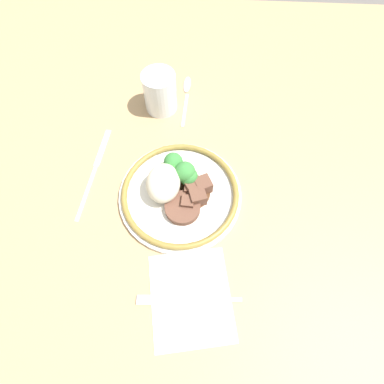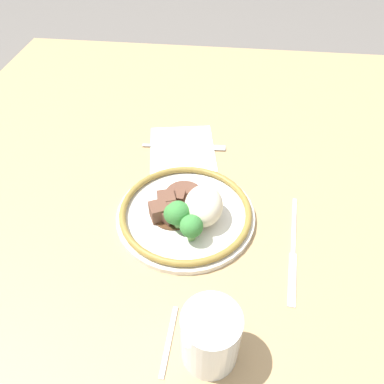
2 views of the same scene
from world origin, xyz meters
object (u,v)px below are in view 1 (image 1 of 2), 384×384
(knife, at_px, (95,169))
(plate, at_px, (179,190))
(fork, at_px, (179,300))
(juice_glass, at_px, (160,94))
(spoon, at_px, (187,91))

(knife, bearing_deg, plate, -99.73)
(plate, height_order, knife, plate)
(fork, height_order, knife, fork)
(juice_glass, height_order, spoon, juice_glass)
(juice_glass, xyz_separation_m, spoon, (0.06, -0.06, -0.04))
(knife, bearing_deg, juice_glass, -28.59)
(fork, bearing_deg, juice_glass, -83.64)
(plate, xyz_separation_m, spoon, (0.29, 0.00, -0.02))
(plate, distance_m, juice_glass, 0.25)
(plate, distance_m, spoon, 0.29)
(plate, height_order, spoon, plate)
(spoon, bearing_deg, fork, -175.52)
(fork, xyz_separation_m, knife, (0.26, 0.20, -0.00))
(plate, xyz_separation_m, knife, (0.05, 0.19, -0.02))
(fork, distance_m, spoon, 0.50)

